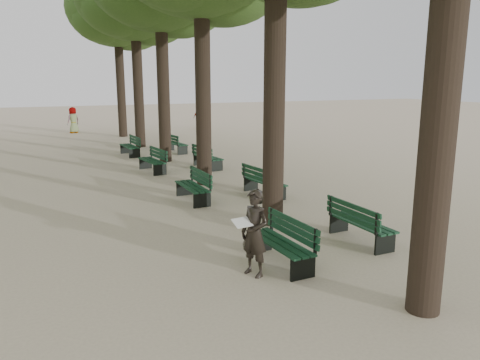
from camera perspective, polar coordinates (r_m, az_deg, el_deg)
name	(u,v)px	position (r m, az deg, el deg)	size (l,w,h in m)	color
ground	(277,278)	(8.77, 4.59, -11.88)	(120.00, 120.00, 0.00)	beige
tree_central_5	(117,9)	(30.74, -14.80, 19.47)	(6.00, 6.00, 9.95)	#33261C
bench_left_0	(280,251)	(9.29, 4.91, -8.65)	(0.65, 1.82, 0.92)	black
bench_left_1	(193,192)	(13.99, -5.79, -1.49)	(0.60, 1.81, 0.92)	black
bench_left_2	(152,165)	(18.62, -10.64, 1.80)	(0.78, 1.86, 0.92)	black
bench_left_3	(130,150)	(22.85, -13.28, 3.59)	(0.69, 1.84, 0.92)	black
bench_right_0	(361,230)	(10.81, 14.51, -5.97)	(0.60, 1.81, 0.92)	black
bench_right_1	(264,187)	(14.62, 2.97, -0.84)	(0.76, 1.85, 0.92)	black
bench_right_2	(208,161)	(19.16, -3.95, 2.27)	(0.78, 1.86, 0.92)	black
bench_right_3	(176,147)	(23.40, -7.82, 4.00)	(0.81, 1.86, 0.92)	black
man_with_map	(255,233)	(8.60, 1.79, -6.49)	(0.71, 0.73, 1.63)	black
pedestrian_d	(73,120)	(33.53, -19.66, 6.89)	(0.85, 0.35, 1.73)	#262628
pedestrian_c	(200,118)	(34.47, -4.94, 7.58)	(0.94, 0.32, 1.61)	#262628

